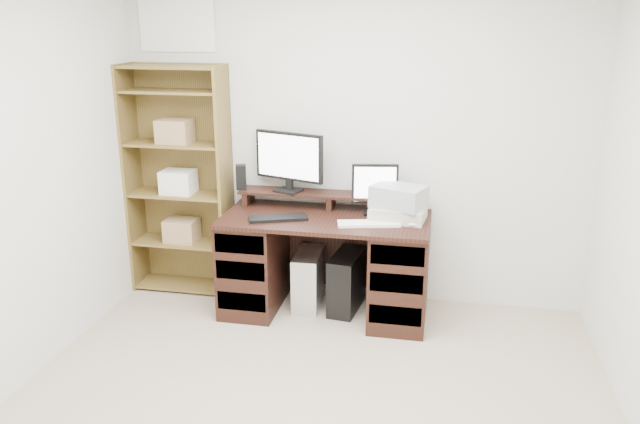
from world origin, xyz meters
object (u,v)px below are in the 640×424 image
(printer, at_px, (398,213))
(tower_black, at_px, (347,282))
(monitor_wide, at_px, (289,159))
(desk, at_px, (326,263))
(bookshelf, at_px, (180,179))
(monitor_small, at_px, (375,187))
(tower_silver, at_px, (308,279))

(printer, height_order, tower_black, printer)
(monitor_wide, xyz_separation_m, printer, (0.84, -0.17, -0.32))
(tower_black, bearing_deg, printer, 1.57)
(tower_black, bearing_deg, desk, -148.31)
(printer, bearing_deg, bookshelf, -179.74)
(monitor_small, xyz_separation_m, printer, (0.18, -0.12, -0.15))
(desk, xyz_separation_m, monitor_wide, (-0.32, 0.20, 0.73))
(printer, bearing_deg, desk, -170.15)
(tower_silver, height_order, bookshelf, bookshelf)
(monitor_wide, distance_m, printer, 0.91)
(monitor_wide, height_order, printer, monitor_wide)
(printer, height_order, bookshelf, bookshelf)
(monitor_wide, bearing_deg, monitor_small, 14.53)
(printer, height_order, tower_silver, printer)
(tower_black, bearing_deg, monitor_small, 31.47)
(monitor_small, xyz_separation_m, bookshelf, (-1.55, 0.06, -0.03))
(monitor_wide, distance_m, tower_silver, 0.93)
(desk, relative_size, printer, 3.93)
(monitor_wide, distance_m, tower_black, 1.02)
(printer, distance_m, tower_black, 0.69)
(monitor_small, distance_m, printer, 0.27)
(monitor_small, relative_size, tower_black, 0.80)
(desk, bearing_deg, monitor_small, 24.51)
(printer, distance_m, bookshelf, 1.74)
(desk, distance_m, tower_silver, 0.24)
(monitor_wide, relative_size, tower_black, 1.19)
(desk, distance_m, tower_black, 0.24)
(desk, relative_size, bookshelf, 0.83)
(tower_silver, xyz_separation_m, tower_black, (0.30, -0.01, 0.01))
(monitor_small, relative_size, bookshelf, 0.20)
(tower_silver, height_order, tower_black, tower_black)
(monitor_wide, xyz_separation_m, bookshelf, (-0.89, 0.01, -0.20))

